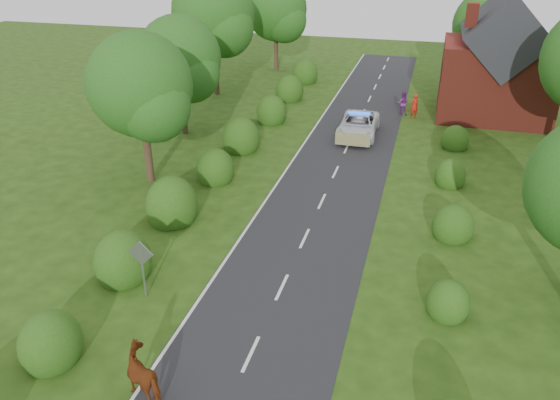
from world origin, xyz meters
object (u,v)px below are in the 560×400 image
(road_sign, at_px, (142,261))
(cow, at_px, (147,377))
(police_van, at_px, (358,125))
(pedestrian_red, at_px, (414,106))
(pedestrian_purple, at_px, (403,103))

(road_sign, xyz_separation_m, cow, (2.51, -4.50, -0.96))
(road_sign, xyz_separation_m, police_van, (5.34, 20.72, -0.89))
(police_van, bearing_deg, cow, -97.10)
(road_sign, bearing_deg, pedestrian_red, 71.07)
(cow, xyz_separation_m, pedestrian_red, (6.33, 30.27, 0.23))
(police_van, bearing_deg, road_sign, -105.15)
(pedestrian_purple, bearing_deg, cow, 75.60)
(police_van, distance_m, pedestrian_red, 6.14)
(road_sign, distance_m, pedestrian_purple, 27.60)
(road_sign, height_order, cow, road_sign)
(cow, height_order, pedestrian_red, pedestrian_red)
(pedestrian_red, relative_size, pedestrian_purple, 1.03)
(cow, relative_size, pedestrian_red, 1.06)
(road_sign, height_order, police_van, road_sign)
(pedestrian_red, xyz_separation_m, pedestrian_purple, (-0.91, 0.66, -0.03))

